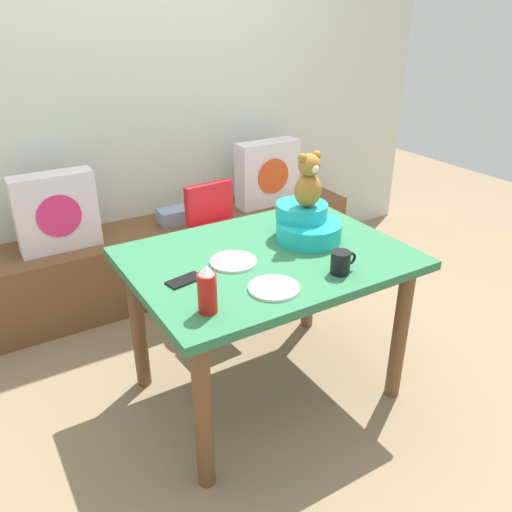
{
  "coord_description": "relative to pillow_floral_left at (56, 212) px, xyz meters",
  "views": [
    {
      "loc": [
        -1.1,
        -1.71,
        1.73
      ],
      "look_at": [
        0.0,
        0.1,
        0.69
      ],
      "focal_mm": 36.37,
      "sensor_mm": 36.0,
      "label": 1
    }
  ],
  "objects": [
    {
      "name": "dinner_plate_near",
      "position": [
        0.48,
        -1.16,
        0.07
      ],
      "size": [
        0.2,
        0.2,
        0.01
      ],
      "primitive_type": "cylinder",
      "color": "white",
      "rests_on": "dining_table"
    },
    {
      "name": "ground_plane",
      "position": [
        0.65,
        -1.17,
        -0.68
      ],
      "size": [
        8.0,
        8.0,
        0.0
      ],
      "primitive_type": "plane",
      "color": "#8C7256"
    },
    {
      "name": "infant_seat_teal",
      "position": [
        0.89,
        -1.12,
        0.13
      ],
      "size": [
        0.3,
        0.33,
        0.16
      ],
      "color": "#1EB0B7",
      "rests_on": "dining_table"
    },
    {
      "name": "cell_phone",
      "position": [
        0.24,
        -1.2,
        0.06
      ],
      "size": [
        0.15,
        0.1,
        0.01
      ],
      "primitive_type": "cube",
      "rotation": [
        0.0,
        0.0,
        1.76
      ],
      "color": "black",
      "rests_on": "dining_table"
    },
    {
      "name": "pillow_floral_right",
      "position": [
        1.4,
        0.0,
        0.0
      ],
      "size": [
        0.44,
        0.15,
        0.44
      ],
      "color": "silver",
      "rests_on": "window_bench"
    },
    {
      "name": "pillow_floral_left",
      "position": [
        0.0,
        0.0,
        0.0
      ],
      "size": [
        0.44,
        0.15,
        0.44
      ],
      "color": "silver",
      "rests_on": "window_bench"
    },
    {
      "name": "back_wall",
      "position": [
        0.65,
        0.29,
        0.62
      ],
      "size": [
        4.4,
        0.1,
        2.6
      ],
      "primitive_type": "cube",
      "color": "silver",
      "rests_on": "ground_plane"
    },
    {
      "name": "ketchup_bottle",
      "position": [
        0.22,
        -1.45,
        0.15
      ],
      "size": [
        0.07,
        0.07,
        0.18
      ],
      "color": "red",
      "rests_on": "dining_table"
    },
    {
      "name": "window_bench",
      "position": [
        0.65,
        0.02,
        -0.45
      ],
      "size": [
        2.6,
        0.44,
        0.46
      ],
      "primitive_type": "cube",
      "color": "brown",
      "rests_on": "ground_plane"
    },
    {
      "name": "dining_table",
      "position": [
        0.65,
        -1.17,
        -0.05
      ],
      "size": [
        1.19,
        0.88,
        0.74
      ],
      "color": "#2D7247",
      "rests_on": "ground_plane"
    },
    {
      "name": "highchair",
      "position": [
        0.81,
        -0.42,
        -0.16
      ],
      "size": [
        0.34,
        0.47,
        0.79
      ],
      "color": "red",
      "rests_on": "ground_plane"
    },
    {
      "name": "coffee_mug",
      "position": [
        0.81,
        -1.47,
        0.11
      ],
      "size": [
        0.12,
        0.08,
        0.09
      ],
      "color": "black",
      "rests_on": "dining_table"
    },
    {
      "name": "dinner_plate_far",
      "position": [
        0.51,
        -1.44,
        0.07
      ],
      "size": [
        0.2,
        0.2,
        0.01
      ],
      "primitive_type": "cylinder",
      "color": "white",
      "rests_on": "dining_table"
    },
    {
      "name": "teddy_bear",
      "position": [
        0.89,
        -1.12,
        0.34
      ],
      "size": [
        0.13,
        0.12,
        0.25
      ],
      "color": "#A3702C",
      "rests_on": "infant_seat_teal"
    },
    {
      "name": "book_stack",
      "position": [
        0.7,
        0.02,
        -0.18
      ],
      "size": [
        0.2,
        0.14,
        0.09
      ],
      "primitive_type": "cube",
      "color": "#8599B8",
      "rests_on": "window_bench"
    }
  ]
}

